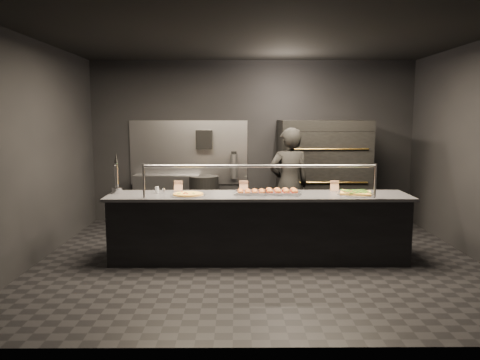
# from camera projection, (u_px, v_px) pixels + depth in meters

# --- Properties ---
(room) EXTENTS (6.04, 6.00, 3.00)m
(room) POSITION_uv_depth(u_px,v_px,m) (257.00, 152.00, 6.34)
(room) COLOR black
(room) RESTS_ON ground
(service_counter) EXTENTS (4.10, 0.78, 1.37)m
(service_counter) POSITION_uv_depth(u_px,v_px,m) (258.00, 227.00, 6.43)
(service_counter) COLOR black
(service_counter) RESTS_ON ground
(pizza_oven) EXTENTS (1.50, 1.23, 1.91)m
(pizza_oven) POSITION_uv_depth(u_px,v_px,m) (321.00, 174.00, 8.26)
(pizza_oven) COLOR black
(pizza_oven) RESTS_ON ground
(prep_shelf) EXTENTS (1.20, 0.35, 0.90)m
(prep_shelf) POSITION_uv_depth(u_px,v_px,m) (167.00, 199.00, 8.72)
(prep_shelf) COLOR #99999E
(prep_shelf) RESTS_ON ground
(towel_dispenser) EXTENTS (0.30, 0.20, 0.35)m
(towel_dispenser) POSITION_uv_depth(u_px,v_px,m) (204.00, 140.00, 8.65)
(towel_dispenser) COLOR black
(towel_dispenser) RESTS_ON room
(fire_extinguisher) EXTENTS (0.14, 0.14, 0.51)m
(fire_extinguisher) POSITION_uv_depth(u_px,v_px,m) (234.00, 166.00, 8.73)
(fire_extinguisher) COLOR #B2B2B7
(fire_extinguisher) RESTS_ON room
(beer_tap) EXTENTS (0.15, 0.21, 0.56)m
(beer_tap) POSITION_uv_depth(u_px,v_px,m) (117.00, 182.00, 6.43)
(beer_tap) COLOR silver
(beer_tap) RESTS_ON service_counter
(round_pizza) EXTENTS (0.47, 0.47, 0.03)m
(round_pizza) POSITION_uv_depth(u_px,v_px,m) (188.00, 194.00, 6.27)
(round_pizza) COLOR silver
(round_pizza) RESTS_ON service_counter
(slider_tray_a) EXTENTS (0.48, 0.39, 0.07)m
(slider_tray_a) POSITION_uv_depth(u_px,v_px,m) (251.00, 192.00, 6.38)
(slider_tray_a) COLOR silver
(slider_tray_a) RESTS_ON service_counter
(slider_tray_b) EXTENTS (0.56, 0.46, 0.08)m
(slider_tray_b) POSITION_uv_depth(u_px,v_px,m) (282.00, 192.00, 6.39)
(slider_tray_b) COLOR silver
(slider_tray_b) RESTS_ON service_counter
(square_pizza) EXTENTS (0.51, 0.51, 0.05)m
(square_pizza) POSITION_uv_depth(u_px,v_px,m) (356.00, 193.00, 6.36)
(square_pizza) COLOR silver
(square_pizza) RESTS_ON service_counter
(condiment_jar) EXTENTS (0.14, 0.05, 0.09)m
(condiment_jar) POSITION_uv_depth(u_px,v_px,m) (159.00, 190.00, 6.46)
(condiment_jar) COLOR silver
(condiment_jar) RESTS_ON service_counter
(tent_cards) EXTENTS (2.34, 0.04, 0.15)m
(tent_cards) POSITION_uv_depth(u_px,v_px,m) (252.00, 186.00, 6.64)
(tent_cards) COLOR white
(tent_cards) RESTS_ON service_counter
(trash_bin) EXTENTS (0.54, 0.54, 0.90)m
(trash_bin) POSITION_uv_depth(u_px,v_px,m) (204.00, 200.00, 8.59)
(trash_bin) COLOR black
(trash_bin) RESTS_ON ground
(worker) EXTENTS (0.72, 0.54, 1.80)m
(worker) POSITION_uv_depth(u_px,v_px,m) (289.00, 185.00, 7.40)
(worker) COLOR black
(worker) RESTS_ON ground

